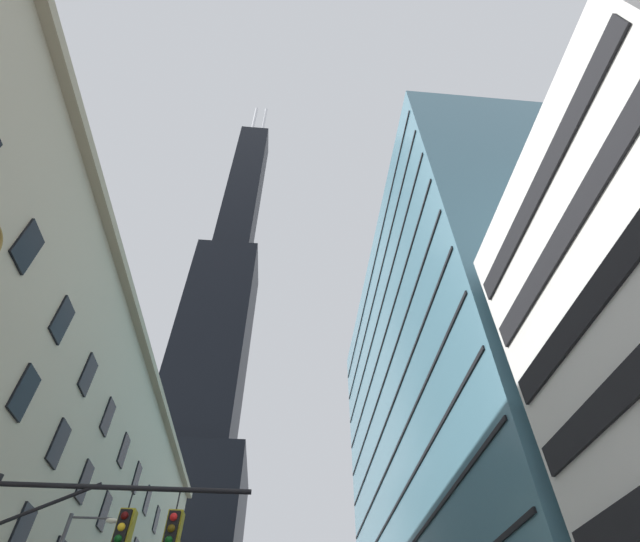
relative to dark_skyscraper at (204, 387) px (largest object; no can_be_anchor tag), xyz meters
name	(u,v)px	position (x,y,z in m)	size (l,w,h in m)	color
dark_skyscraper	(204,387)	(0.00, 0.00, 0.00)	(23.37, 23.37, 199.80)	black
glass_office_midrise	(474,427)	(37.54, -50.67, -33.86)	(17.96, 47.22, 47.60)	teal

